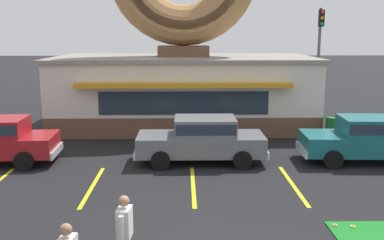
% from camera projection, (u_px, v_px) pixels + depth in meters
% --- Properties ---
extents(donut_shop_building, '(12.30, 6.75, 10.96)m').
position_uv_depth(donut_shop_building, '(183.00, 48.00, 21.47)').
color(donut_shop_building, brown).
rests_on(donut_shop_building, ground).
extents(mini_donut_near_left, '(0.13, 0.13, 0.04)m').
position_uv_depth(mini_donut_near_left, '(335.00, 225.00, 10.56)').
color(mini_donut_near_left, '#E5C666').
rests_on(mini_donut_near_left, putting_mat).
extents(mini_donut_mid_right, '(0.13, 0.13, 0.04)m').
position_uv_depth(mini_donut_mid_right, '(353.00, 226.00, 10.49)').
color(mini_donut_mid_right, '#E5C666').
rests_on(mini_donut_mid_right, putting_mat).
extents(car_grey, '(4.56, 1.99, 1.60)m').
position_uv_depth(car_grey, '(202.00, 138.00, 15.67)').
color(car_grey, slate).
rests_on(car_grey, ground).
extents(car_teal, '(4.63, 2.14, 1.60)m').
position_uv_depth(car_teal, '(368.00, 138.00, 15.72)').
color(car_teal, '#196066').
rests_on(car_teal, ground).
extents(pedestrian_blue_sweater_man, '(0.28, 0.59, 1.59)m').
position_uv_depth(pedestrian_blue_sweater_man, '(125.00, 232.00, 8.31)').
color(pedestrian_blue_sweater_man, '#7F7056').
rests_on(pedestrian_blue_sweater_man, ground).
extents(trash_bin, '(0.57, 0.57, 0.97)m').
position_uv_depth(trash_bin, '(332.00, 128.00, 19.03)').
color(trash_bin, '#1E662D').
rests_on(trash_bin, ground).
extents(traffic_light_pole, '(0.28, 0.47, 5.80)m').
position_uv_depth(traffic_light_pole, '(319.00, 47.00, 24.88)').
color(traffic_light_pole, '#595B60').
rests_on(traffic_light_pole, ground).
extents(parking_stripe_left, '(0.12, 3.60, 0.01)m').
position_uv_depth(parking_stripe_left, '(93.00, 186.00, 13.36)').
color(parking_stripe_left, yellow).
rests_on(parking_stripe_left, ground).
extents(parking_stripe_mid_left, '(0.12, 3.60, 0.01)m').
position_uv_depth(parking_stripe_mid_left, '(193.00, 185.00, 13.42)').
color(parking_stripe_mid_left, yellow).
rests_on(parking_stripe_mid_left, ground).
extents(parking_stripe_centre, '(0.12, 3.60, 0.01)m').
position_uv_depth(parking_stripe_centre, '(293.00, 185.00, 13.48)').
color(parking_stripe_centre, yellow).
rests_on(parking_stripe_centre, ground).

